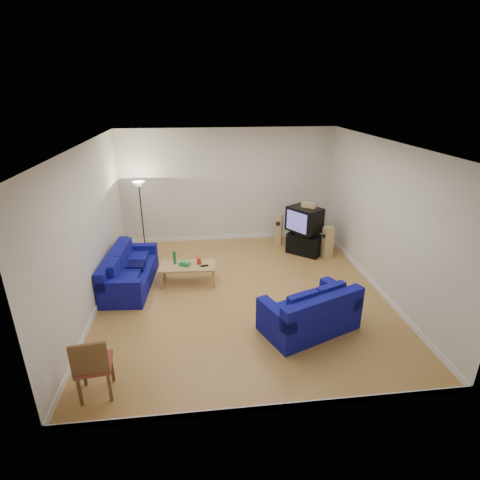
{
  "coord_description": "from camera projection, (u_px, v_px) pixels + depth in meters",
  "views": [
    {
      "loc": [
        -0.88,
        -7.08,
        4.15
      ],
      "look_at": [
        0.0,
        0.4,
        1.1
      ],
      "focal_mm": 28.0,
      "sensor_mm": 36.0,
      "label": 1
    }
  ],
  "objects": [
    {
      "name": "room",
      "position": [
        242.0,
        227.0,
        7.59
      ],
      "size": [
        6.01,
        6.51,
        3.21
      ],
      "color": "brown",
      "rests_on": "ground"
    },
    {
      "name": "sofa_three_seat",
      "position": [
        128.0,
        274.0,
        8.39
      ],
      "size": [
        1.04,
        2.13,
        0.8
      ],
      "rotation": [
        0.0,
        0.0,
        -1.64
      ],
      "color": "navy",
      "rests_on": "ground"
    },
    {
      "name": "sofa_loveseat",
      "position": [
        311.0,
        315.0,
        6.82
      ],
      "size": [
        1.94,
        1.53,
        0.85
      ],
      "rotation": [
        0.0,
        0.0,
        0.39
      ],
      "color": "navy",
      "rests_on": "ground"
    },
    {
      "name": "coffee_table",
      "position": [
        188.0,
        267.0,
        8.48
      ],
      "size": [
        1.27,
        0.69,
        0.45
      ],
      "rotation": [
        0.0,
        0.0,
        -0.05
      ],
      "color": "tan",
      "rests_on": "ground"
    },
    {
      "name": "bottle",
      "position": [
        175.0,
        258.0,
        8.47
      ],
      "size": [
        0.09,
        0.09,
        0.3
      ],
      "primitive_type": "cylinder",
      "rotation": [
        0.0,
        0.0,
        0.33
      ],
      "color": "#197233",
      "rests_on": "coffee_table"
    },
    {
      "name": "tissue_box",
      "position": [
        185.0,
        264.0,
        8.41
      ],
      "size": [
        0.26,
        0.21,
        0.1
      ],
      "primitive_type": "cube",
      "rotation": [
        0.0,
        0.0,
        -0.42
      ],
      "color": "green",
      "rests_on": "coffee_table"
    },
    {
      "name": "red_canister",
      "position": [
        199.0,
        261.0,
        8.48
      ],
      "size": [
        0.1,
        0.1,
        0.15
      ],
      "primitive_type": "cylinder",
      "rotation": [
        0.0,
        0.0,
        -0.0
      ],
      "color": "red",
      "rests_on": "coffee_table"
    },
    {
      "name": "remote",
      "position": [
        205.0,
        266.0,
        8.4
      ],
      "size": [
        0.18,
        0.07,
        0.02
      ],
      "primitive_type": "cube",
      "rotation": [
        0.0,
        0.0,
        0.1
      ],
      "color": "black",
      "rests_on": "coffee_table"
    },
    {
      "name": "tv_stand",
      "position": [
        305.0,
        244.0,
        10.08
      ],
      "size": [
        1.0,
        0.96,
        0.55
      ],
      "primitive_type": "cube",
      "rotation": [
        0.0,
        0.0,
        -0.7
      ],
      "color": "black",
      "rests_on": "ground"
    },
    {
      "name": "av_receiver",
      "position": [
        304.0,
        234.0,
        9.9
      ],
      "size": [
        0.52,
        0.5,
        0.1
      ],
      "primitive_type": "cube",
      "rotation": [
        0.0,
        0.0,
        -0.51
      ],
      "color": "black",
      "rests_on": "tv_stand"
    },
    {
      "name": "television",
      "position": [
        304.0,
        219.0,
        9.84
      ],
      "size": [
        0.97,
        1.03,
        0.64
      ],
      "rotation": [
        0.0,
        0.0,
        -0.99
      ],
      "color": "black",
      "rests_on": "av_receiver"
    },
    {
      "name": "centre_speaker",
      "position": [
        309.0,
        205.0,
        9.71
      ],
      "size": [
        0.39,
        0.35,
        0.13
      ],
      "primitive_type": "cube",
      "rotation": [
        0.0,
        0.0,
        -0.65
      ],
      "color": "tan",
      "rests_on": "television"
    },
    {
      "name": "speaker_left",
      "position": [
        278.0,
        229.0,
        10.64
      ],
      "size": [
        0.28,
        0.32,
        0.89
      ],
      "rotation": [
        0.0,
        0.0,
        -0.33
      ],
      "color": "tan",
      "rests_on": "ground"
    },
    {
      "name": "speaker_right",
      "position": [
        328.0,
        243.0,
        9.77
      ],
      "size": [
        0.29,
        0.25,
        0.85
      ],
      "rotation": [
        0.0,
        0.0,
        -1.32
      ],
      "color": "tan",
      "rests_on": "ground"
    },
    {
      "name": "floor_lamp",
      "position": [
        140.0,
        194.0,
        9.75
      ],
      "size": [
        0.33,
        0.33,
        1.93
      ],
      "color": "black",
      "rests_on": "ground"
    },
    {
      "name": "dining_chair",
      "position": [
        93.0,
        365.0,
        5.23
      ],
      "size": [
        0.54,
        0.54,
        1.02
      ],
      "rotation": [
        0.0,
        0.0,
        0.12
      ],
      "color": "brown",
      "rests_on": "ground"
    }
  ]
}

